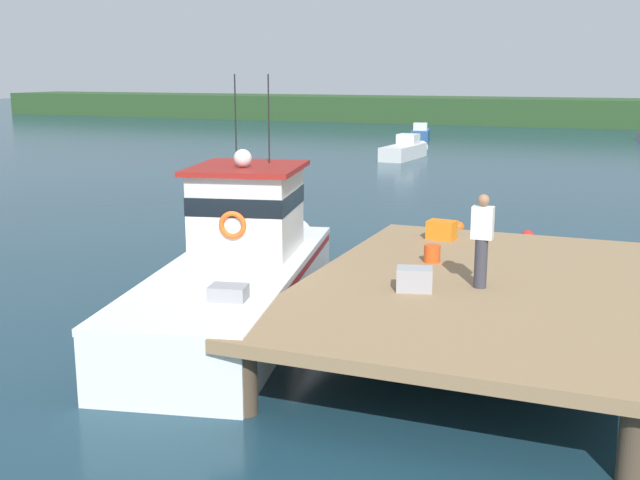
{
  "coord_description": "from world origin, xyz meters",
  "views": [
    {
      "loc": [
        7.09,
        -13.43,
        4.85
      ],
      "look_at": [
        1.2,
        1.31,
        1.4
      ],
      "focal_mm": 43.63,
      "sensor_mm": 36.0,
      "label": 1
    }
  ],
  "objects_px": {
    "bait_bucket": "(432,254)",
    "moored_boat_off_the_point": "(406,150)",
    "deckhand_by_the_boat": "(482,239)",
    "mooring_buoy_channel_marker": "(458,227)",
    "main_fishing_boat": "(241,269)",
    "moored_boat_near_channel": "(420,134)",
    "moored_boat_mid_harbor": "(252,182)",
    "crate_stack_near_edge": "(414,279)",
    "mooring_buoy_inshore": "(528,237)",
    "crate_stack_mid_dock": "(442,230)"
  },
  "relations": [
    {
      "from": "bait_bucket",
      "to": "moored_boat_near_channel",
      "type": "relative_size",
      "value": 0.07
    },
    {
      "from": "bait_bucket",
      "to": "mooring_buoy_inshore",
      "type": "xyz_separation_m",
      "value": [
        0.89,
        7.96,
        -1.17
      ]
    },
    {
      "from": "moored_boat_near_channel",
      "to": "mooring_buoy_channel_marker",
      "type": "relative_size",
      "value": 12.61
    },
    {
      "from": "deckhand_by_the_boat",
      "to": "mooring_buoy_channel_marker",
      "type": "distance_m",
      "value": 10.56
    },
    {
      "from": "moored_boat_off_the_point",
      "to": "deckhand_by_the_boat",
      "type": "bearing_deg",
      "value": -72.09
    },
    {
      "from": "moored_boat_near_channel",
      "to": "mooring_buoy_inshore",
      "type": "relative_size",
      "value": 12.27
    },
    {
      "from": "moored_boat_off_the_point",
      "to": "mooring_buoy_channel_marker",
      "type": "xyz_separation_m",
      "value": [
        7.19,
        -19.77,
        -0.27
      ]
    },
    {
      "from": "main_fishing_boat",
      "to": "moored_boat_off_the_point",
      "type": "height_order",
      "value": "main_fishing_boat"
    },
    {
      "from": "mooring_buoy_inshore",
      "to": "bait_bucket",
      "type": "bearing_deg",
      "value": -96.38
    },
    {
      "from": "moored_boat_off_the_point",
      "to": "mooring_buoy_inshore",
      "type": "bearing_deg",
      "value": -65.45
    },
    {
      "from": "moored_boat_near_channel",
      "to": "mooring_buoy_channel_marker",
      "type": "distance_m",
      "value": 33.74
    },
    {
      "from": "bait_bucket",
      "to": "moored_boat_off_the_point",
      "type": "height_order",
      "value": "bait_bucket"
    },
    {
      "from": "deckhand_by_the_boat",
      "to": "mooring_buoy_inshore",
      "type": "xyz_separation_m",
      "value": [
        -0.32,
        9.44,
        -1.86
      ]
    },
    {
      "from": "main_fishing_boat",
      "to": "deckhand_by_the_boat",
      "type": "distance_m",
      "value": 4.9
    },
    {
      "from": "main_fishing_boat",
      "to": "mooring_buoy_channel_marker",
      "type": "bearing_deg",
      "value": 76.79
    },
    {
      "from": "crate_stack_near_edge",
      "to": "moored_boat_near_channel",
      "type": "xyz_separation_m",
      "value": [
        -11.05,
        43.06,
        -0.98
      ]
    },
    {
      "from": "deckhand_by_the_boat",
      "to": "mooring_buoy_channel_marker",
      "type": "relative_size",
      "value": 4.25
    },
    {
      "from": "moored_boat_off_the_point",
      "to": "mooring_buoy_inshore",
      "type": "relative_size",
      "value": 13.7
    },
    {
      "from": "deckhand_by_the_boat",
      "to": "moored_boat_mid_harbor",
      "type": "distance_m",
      "value": 19.19
    },
    {
      "from": "mooring_buoy_inshore",
      "to": "main_fishing_boat",
      "type": "bearing_deg",
      "value": -115.91
    },
    {
      "from": "crate_stack_near_edge",
      "to": "moored_boat_near_channel",
      "type": "distance_m",
      "value": 44.46
    },
    {
      "from": "deckhand_by_the_boat",
      "to": "crate_stack_near_edge",
      "type": "bearing_deg",
      "value": -148.93
    },
    {
      "from": "bait_bucket",
      "to": "deckhand_by_the_boat",
      "type": "distance_m",
      "value": 2.03
    },
    {
      "from": "crate_stack_mid_dock",
      "to": "moored_boat_near_channel",
      "type": "height_order",
      "value": "crate_stack_mid_dock"
    },
    {
      "from": "main_fishing_boat",
      "to": "bait_bucket",
      "type": "xyz_separation_m",
      "value": [
        3.57,
        1.22,
        0.36
      ]
    },
    {
      "from": "moored_boat_near_channel",
      "to": "deckhand_by_the_boat",
      "type": "bearing_deg",
      "value": -74.15
    },
    {
      "from": "deckhand_by_the_boat",
      "to": "moored_boat_mid_harbor",
      "type": "bearing_deg",
      "value": 128.58
    },
    {
      "from": "crate_stack_mid_dock",
      "to": "moored_boat_off_the_point",
      "type": "xyz_separation_m",
      "value": [
        -8.13,
        26.22,
        -0.94
      ]
    },
    {
      "from": "crate_stack_mid_dock",
      "to": "mooring_buoy_inshore",
      "type": "height_order",
      "value": "crate_stack_mid_dock"
    },
    {
      "from": "moored_boat_mid_harbor",
      "to": "moored_boat_near_channel",
      "type": "bearing_deg",
      "value": 90.26
    },
    {
      "from": "bait_bucket",
      "to": "moored_boat_off_the_point",
      "type": "distance_m",
      "value": 29.64
    },
    {
      "from": "main_fishing_boat",
      "to": "moored_boat_near_channel",
      "type": "distance_m",
      "value": 42.82
    },
    {
      "from": "crate_stack_mid_dock",
      "to": "bait_bucket",
      "type": "xyz_separation_m",
      "value": [
        0.32,
        -2.17,
        -0.04
      ]
    },
    {
      "from": "bait_bucket",
      "to": "moored_boat_mid_harbor",
      "type": "xyz_separation_m",
      "value": [
        -10.72,
        13.47,
        -0.91
      ]
    },
    {
      "from": "crate_stack_mid_dock",
      "to": "main_fishing_boat",
      "type": "bearing_deg",
      "value": -133.77
    },
    {
      "from": "crate_stack_mid_dock",
      "to": "moored_boat_near_channel",
      "type": "relative_size",
      "value": 0.12
    },
    {
      "from": "main_fishing_boat",
      "to": "mooring_buoy_inshore",
      "type": "bearing_deg",
      "value": 64.09
    },
    {
      "from": "main_fishing_boat",
      "to": "mooring_buoy_channel_marker",
      "type": "distance_m",
      "value": 10.14
    },
    {
      "from": "bait_bucket",
      "to": "mooring_buoy_channel_marker",
      "type": "distance_m",
      "value": 8.79
    },
    {
      "from": "moored_boat_mid_harbor",
      "to": "moored_boat_near_channel",
      "type": "height_order",
      "value": "moored_boat_mid_harbor"
    },
    {
      "from": "moored_boat_mid_harbor",
      "to": "mooring_buoy_channel_marker",
      "type": "xyz_separation_m",
      "value": [
        9.46,
        -4.85,
        -0.27
      ]
    },
    {
      "from": "moored_boat_mid_harbor",
      "to": "moored_boat_near_channel",
      "type": "relative_size",
      "value": 1.07
    },
    {
      "from": "crate_stack_near_edge",
      "to": "moored_boat_off_the_point",
      "type": "xyz_separation_m",
      "value": [
        -8.65,
        30.48,
        -0.93
      ]
    },
    {
      "from": "moored_boat_mid_harbor",
      "to": "moored_boat_off_the_point",
      "type": "distance_m",
      "value": 15.09
    },
    {
      "from": "deckhand_by_the_boat",
      "to": "main_fishing_boat",
      "type": "bearing_deg",
      "value": 176.93
    },
    {
      "from": "moored_boat_mid_harbor",
      "to": "moored_boat_near_channel",
      "type": "xyz_separation_m",
      "value": [
        -0.13,
        27.5,
        -0.05
      ]
    },
    {
      "from": "bait_bucket",
      "to": "mooring_buoy_inshore",
      "type": "height_order",
      "value": "bait_bucket"
    },
    {
      "from": "main_fishing_boat",
      "to": "mooring_buoy_channel_marker",
      "type": "relative_size",
      "value": 25.95
    },
    {
      "from": "main_fishing_boat",
      "to": "mooring_buoy_inshore",
      "type": "xyz_separation_m",
      "value": [
        4.46,
        9.18,
        -0.81
      ]
    },
    {
      "from": "crate_stack_mid_dock",
      "to": "crate_stack_near_edge",
      "type": "xyz_separation_m",
      "value": [
        0.52,
        -4.26,
        -0.01
      ]
    }
  ]
}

